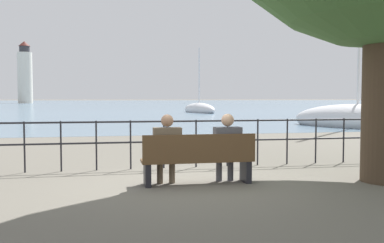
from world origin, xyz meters
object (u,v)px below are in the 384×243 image
(seated_person_right, at_px, (227,145))
(sailboat_1, at_px, (199,110))
(sailboat_2, at_px, (358,120))
(harbor_lighthouse, at_px, (25,74))
(seated_person_left, at_px, (167,146))
(park_bench, at_px, (198,160))

(seated_person_right, distance_m, sailboat_1, 37.64)
(sailboat_2, distance_m, harbor_lighthouse, 123.25)
(seated_person_left, height_order, sailboat_1, sailboat_1)
(seated_person_left, height_order, sailboat_2, sailboat_2)
(park_bench, xyz_separation_m, sailboat_2, (11.35, 12.89, -0.06))
(sailboat_1, xyz_separation_m, sailboat_2, (3.22, -24.06, 0.06))
(sailboat_2, bearing_deg, harbor_lighthouse, 82.58)
(seated_person_left, xyz_separation_m, sailboat_2, (11.90, 12.81, -0.31))
(sailboat_2, relative_size, harbor_lighthouse, 0.61)
(park_bench, distance_m, sailboat_1, 37.83)
(seated_person_left, xyz_separation_m, seated_person_right, (1.09, -0.00, 0.00))
(seated_person_left, bearing_deg, sailboat_2, 47.12)
(seated_person_right, relative_size, harbor_lighthouse, 0.07)
(seated_person_left, xyz_separation_m, sailboat_1, (8.68, 36.87, -0.37))
(seated_person_left, bearing_deg, seated_person_right, -0.01)
(sailboat_1, relative_size, sailboat_2, 0.64)
(seated_person_right, height_order, sailboat_2, sailboat_2)
(seated_person_left, height_order, harbor_lighthouse, harbor_lighthouse)
(park_bench, relative_size, sailboat_2, 0.17)
(sailboat_2, bearing_deg, seated_person_left, -157.74)
(seated_person_left, distance_m, sailboat_2, 17.49)
(sailboat_1, distance_m, harbor_lighthouse, 99.50)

